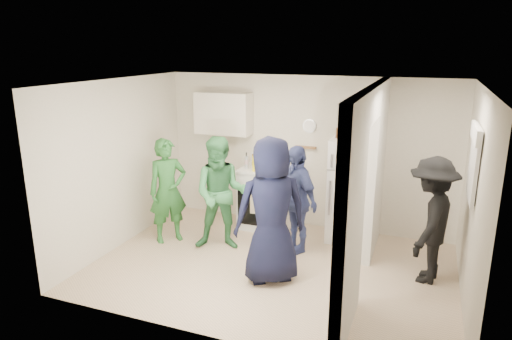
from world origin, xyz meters
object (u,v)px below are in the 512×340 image
at_px(person_denim, 296,199).
at_px(person_nook, 431,220).
at_px(wicker_basket, 349,133).
at_px(fridge, 352,190).
at_px(blue_bowl, 349,124).
at_px(person_green_center, 221,194).
at_px(person_green_left, 168,191).
at_px(person_navy, 271,211).
at_px(yellow_cup_stack_top, 370,132).
at_px(stove, 267,198).

bearing_deg(person_denim, person_nook, 32.58).
distance_m(wicker_basket, person_denim, 1.30).
bearing_deg(fridge, blue_bowl, 153.43).
xyz_separation_m(person_green_center, person_denim, (1.04, 0.32, -0.05)).
xyz_separation_m(person_green_left, person_green_center, (0.88, 0.04, 0.04)).
relative_size(person_navy, person_nook, 1.16).
relative_size(wicker_basket, person_nook, 0.21).
height_order(person_green_left, person_green_center, person_green_center).
distance_m(yellow_cup_stack_top, person_navy, 1.99).
bearing_deg(yellow_cup_stack_top, person_green_left, -161.74).
height_order(blue_bowl, person_green_left, blue_bowl).
bearing_deg(stove, blue_bowl, 0.88).
relative_size(fridge, person_green_center, 0.95).
relative_size(blue_bowl, yellow_cup_stack_top, 0.96).
height_order(stove, person_green_center, person_green_center).
bearing_deg(yellow_cup_stack_top, person_navy, -121.81).
height_order(fridge, person_denim, fridge).
relative_size(yellow_cup_stack_top, person_nook, 0.15).
xyz_separation_m(wicker_basket, yellow_cup_stack_top, (0.32, -0.15, 0.05)).
height_order(person_green_left, person_denim, person_green_left).
bearing_deg(person_nook, stove, -98.87).
xyz_separation_m(wicker_basket, person_denim, (-0.60, -0.72, -0.89)).
xyz_separation_m(stove, yellow_cup_stack_top, (1.62, -0.13, 1.24)).
distance_m(person_green_left, person_nook, 3.77).
relative_size(wicker_basket, person_green_left, 0.22).
bearing_deg(stove, person_green_left, -138.86).
bearing_deg(person_green_center, person_navy, -52.09).
relative_size(fridge, person_denim, 1.01).
xyz_separation_m(wicker_basket, person_green_center, (-1.64, -1.05, -0.84)).
distance_m(blue_bowl, person_green_center, 2.17).
height_order(fridge, blue_bowl, blue_bowl).
bearing_deg(person_denim, wicker_basket, 91.00).
height_order(wicker_basket, person_navy, person_navy).
bearing_deg(yellow_cup_stack_top, person_green_center, -155.42).
distance_m(yellow_cup_stack_top, person_nook, 1.55).
bearing_deg(stove, person_navy, -68.67).
bearing_deg(person_denim, person_green_left, -128.77).
relative_size(blue_bowl, person_navy, 0.13).
height_order(person_denim, person_navy, person_navy).
bearing_deg(wicker_basket, fridge, -26.57).
distance_m(fridge, yellow_cup_stack_top, 0.96).
relative_size(yellow_cup_stack_top, person_green_center, 0.15).
height_order(yellow_cup_stack_top, person_denim, yellow_cup_stack_top).
xyz_separation_m(fridge, wicker_basket, (-0.10, 0.05, 0.88)).
height_order(person_green_center, person_denim, person_green_center).
distance_m(wicker_basket, person_green_left, 2.88).
xyz_separation_m(wicker_basket, person_green_left, (-2.52, -1.09, -0.88)).
height_order(yellow_cup_stack_top, person_green_center, yellow_cup_stack_top).
relative_size(yellow_cup_stack_top, person_denim, 0.16).
distance_m(fridge, person_denim, 0.97).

